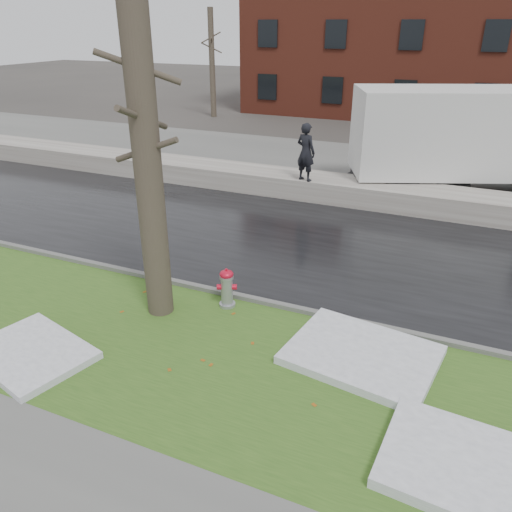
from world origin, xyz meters
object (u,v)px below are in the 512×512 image
at_px(fire_hydrant, 227,286).
at_px(box_truck, 472,140).
at_px(tree, 146,154).
at_px(worker, 306,152).

distance_m(fire_hydrant, box_truck, 11.47).
bearing_deg(tree, fire_hydrant, 31.06).
distance_m(fire_hydrant, worker, 7.63).
xyz_separation_m(fire_hydrant, worker, (-0.76, 7.49, 1.20)).
xyz_separation_m(fire_hydrant, box_truck, (4.29, 10.54, 1.43)).
bearing_deg(worker, box_truck, -129.99).
bearing_deg(tree, worker, 86.76).
bearing_deg(tree, box_truck, 63.92).
bearing_deg(box_truck, worker, -171.04).
relative_size(fire_hydrant, tree, 0.13).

